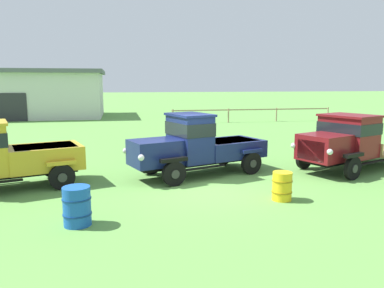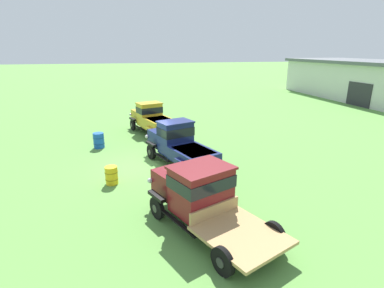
{
  "view_description": "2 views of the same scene",
  "coord_description": "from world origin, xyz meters",
  "px_view_note": "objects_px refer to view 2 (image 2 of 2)",
  "views": [
    {
      "loc": [
        -2.57,
        -11.1,
        3.25
      ],
      "look_at": [
        0.12,
        2.37,
        1.0
      ],
      "focal_mm": 35.0,
      "sensor_mm": 36.0,
      "label": 1
    },
    {
      "loc": [
        14.43,
        -1.06,
        5.66
      ],
      "look_at": [
        0.12,
        2.37,
        1.0
      ],
      "focal_mm": 28.0,
      "sensor_mm": 36.0,
      "label": 2
    }
  ],
  "objects_px": {
    "vintage_truck_midrow_center": "(198,192)",
    "oil_drum_beside_row": "(99,140)",
    "vintage_truck_foreground_near": "(151,118)",
    "vintage_truck_second_in_line": "(178,144)",
    "oil_drum_near_fence": "(112,175)",
    "farm_shed": "(370,80)"
  },
  "relations": [
    {
      "from": "vintage_truck_midrow_center",
      "to": "oil_drum_beside_row",
      "type": "bearing_deg",
      "value": -157.97
    },
    {
      "from": "vintage_truck_second_in_line",
      "to": "oil_drum_near_fence",
      "type": "xyz_separation_m",
      "value": [
        1.76,
        -3.32,
        -0.67
      ]
    },
    {
      "from": "vintage_truck_second_in_line",
      "to": "vintage_truck_midrow_center",
      "type": "distance_m",
      "value": 5.6
    },
    {
      "from": "vintage_truck_foreground_near",
      "to": "oil_drum_near_fence",
      "type": "distance_m",
      "value": 8.48
    },
    {
      "from": "vintage_truck_second_in_line",
      "to": "vintage_truck_midrow_center",
      "type": "bearing_deg",
      "value": -4.11
    },
    {
      "from": "farm_shed",
      "to": "oil_drum_beside_row",
      "type": "bearing_deg",
      "value": -68.86
    },
    {
      "from": "oil_drum_near_fence",
      "to": "farm_shed",
      "type": "bearing_deg",
      "value": 120.36
    },
    {
      "from": "farm_shed",
      "to": "vintage_truck_midrow_center",
      "type": "relative_size",
      "value": 4.03
    },
    {
      "from": "vintage_truck_second_in_line",
      "to": "oil_drum_near_fence",
      "type": "bearing_deg",
      "value": -62.12
    },
    {
      "from": "vintage_truck_second_in_line",
      "to": "farm_shed",
      "type": "bearing_deg",
      "value": 120.68
    },
    {
      "from": "vintage_truck_second_in_line",
      "to": "vintage_truck_midrow_center",
      "type": "xyz_separation_m",
      "value": [
        5.59,
        -0.4,
        0.05
      ]
    },
    {
      "from": "farm_shed",
      "to": "oil_drum_beside_row",
      "type": "distance_m",
      "value": 31.88
    },
    {
      "from": "vintage_truck_foreground_near",
      "to": "vintage_truck_second_in_line",
      "type": "xyz_separation_m",
      "value": [
        6.28,
        0.7,
        0.01
      ]
    },
    {
      "from": "vintage_truck_second_in_line",
      "to": "oil_drum_beside_row",
      "type": "bearing_deg",
      "value": -131.5
    },
    {
      "from": "oil_drum_beside_row",
      "to": "oil_drum_near_fence",
      "type": "distance_m",
      "value": 5.49
    },
    {
      "from": "vintage_truck_midrow_center",
      "to": "oil_drum_beside_row",
      "type": "relative_size",
      "value": 6.13
    },
    {
      "from": "oil_drum_near_fence",
      "to": "vintage_truck_foreground_near",
      "type": "bearing_deg",
      "value": 161.91
    },
    {
      "from": "vintage_truck_second_in_line",
      "to": "oil_drum_beside_row",
      "type": "relative_size",
      "value": 5.79
    },
    {
      "from": "vintage_truck_midrow_center",
      "to": "oil_drum_beside_row",
      "type": "distance_m",
      "value": 10.01
    },
    {
      "from": "vintage_truck_second_in_line",
      "to": "vintage_truck_midrow_center",
      "type": "height_order",
      "value": "vintage_truck_second_in_line"
    },
    {
      "from": "vintage_truck_foreground_near",
      "to": "oil_drum_near_fence",
      "type": "height_order",
      "value": "vintage_truck_foreground_near"
    },
    {
      "from": "farm_shed",
      "to": "vintage_truck_midrow_center",
      "type": "xyz_separation_m",
      "value": [
        20.74,
        -25.94,
        -1.13
      ]
    }
  ]
}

